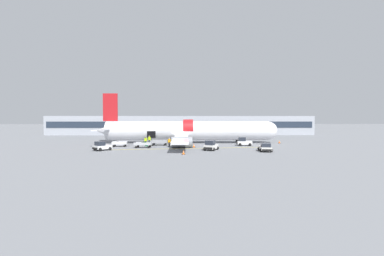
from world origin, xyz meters
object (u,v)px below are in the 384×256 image
baggage_tug_rear (211,146)px  ground_crew_helper (146,141)px  baggage_cart_empty (144,145)px  suitcase_on_tarmac_spare (146,144)px  baggage_cart_loading (160,143)px  ground_crew_loader_a (169,142)px  baggage_cart_queued (120,144)px  ground_crew_supervisor (149,140)px  baggage_tug_lead (265,148)px  ground_crew_marshal (181,142)px  airplane (186,131)px  baggage_tug_mid (244,142)px  baggage_tug_spare (102,147)px  ground_crew_driver (176,141)px  ground_crew_loader_b (177,140)px

baggage_tug_rear → ground_crew_helper: 14.78m
baggage_cart_empty → suitcase_on_tarmac_spare: 2.60m
baggage_cart_loading → ground_crew_loader_a: bearing=-53.2°
baggage_cart_queued → ground_crew_supervisor: bearing=44.1°
baggage_tug_lead → ground_crew_marshal: bearing=147.5°
baggage_tug_lead → baggage_cart_empty: baggage_tug_lead is taller
airplane → baggage_tug_mid: bearing=-28.0°
ground_crew_marshal → baggage_tug_spare: bearing=-153.2°
baggage_tug_rear → baggage_cart_loading: 12.19m
baggage_tug_rear → ground_crew_driver: (-5.85, 6.85, 0.25)m
ground_crew_driver → ground_crew_helper: size_ratio=1.12×
ground_crew_loader_b → baggage_tug_lead: bearing=-36.8°
baggage_tug_spare → baggage_cart_queued: bearing=75.9°
baggage_tug_mid → baggage_tug_spare: 25.44m
baggage_tug_rear → ground_crew_loader_b: size_ratio=1.83×
baggage_tug_mid → baggage_tug_rear: (-6.96, -7.15, 0.01)m
baggage_cart_empty → ground_crew_helper: 4.88m
ground_crew_supervisor → suitcase_on_tarmac_spare: ground_crew_supervisor is taller
baggage_cart_empty → ground_crew_driver: ground_crew_driver is taller
baggage_tug_mid → baggage_tug_rear: 9.98m
ground_crew_driver → ground_crew_loader_b: bearing=89.0°
baggage_tug_spare → baggage_cart_loading: baggage_tug_spare is taller
baggage_tug_mid → baggage_cart_empty: size_ratio=0.74×
baggage_cart_empty → ground_crew_loader_b: size_ratio=2.31×
baggage_cart_empty → baggage_tug_spare: bearing=-148.1°
baggage_cart_loading → ground_crew_marshal: 4.47m
ground_crew_driver → ground_crew_helper: (-6.00, 1.99, -0.10)m
ground_crew_supervisor → ground_crew_loader_b: bearing=-17.2°
baggage_cart_empty → ground_crew_marshal: ground_crew_marshal is taller
baggage_cart_loading → suitcase_on_tarmac_spare: bearing=-145.2°
baggage_tug_spare → baggage_cart_empty: size_ratio=0.76×
ground_crew_supervisor → ground_crew_driver: bearing=-33.3°
ground_crew_helper → suitcase_on_tarmac_spare: bearing=-77.7°
baggage_tug_mid → baggage_cart_empty: (-18.37, -3.16, -0.16)m
ground_crew_loader_a → suitcase_on_tarmac_spare: 4.45m
ground_crew_helper → baggage_tug_rear: bearing=-36.7°
ground_crew_loader_b → baggage_tug_spare: bearing=-143.7°
baggage_cart_empty → ground_crew_driver: (5.55, 2.86, 0.42)m
baggage_cart_loading → baggage_cart_queued: size_ratio=1.15×
baggage_cart_queued → ground_crew_loader_b: size_ratio=2.13×
suitcase_on_tarmac_spare → ground_crew_helper: bearing=102.3°
baggage_tug_lead → ground_crew_supervisor: 23.16m
baggage_cart_empty → ground_crew_helper: bearing=95.2°
ground_crew_marshal → ground_crew_supervisor: bearing=149.1°
baggage_cart_queued → ground_crew_loader_b: 10.64m
airplane → ground_crew_supervisor: size_ratio=22.09×
ground_crew_helper → suitcase_on_tarmac_spare: 2.36m
baggage_tug_spare → ground_crew_loader_a: size_ratio=1.83×
baggage_tug_mid → ground_crew_marshal: 11.83m
baggage_tug_mid → ground_crew_supervisor: ground_crew_supervisor is taller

